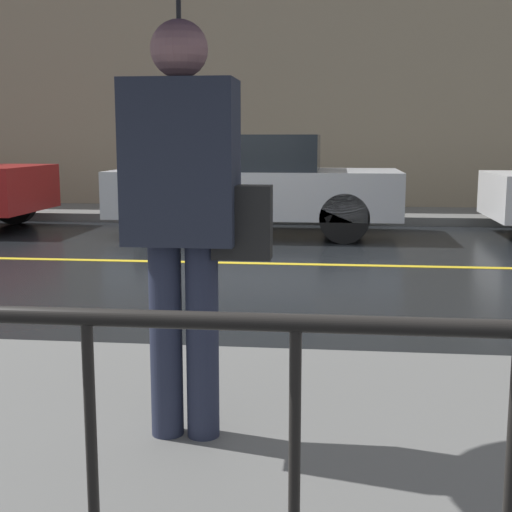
# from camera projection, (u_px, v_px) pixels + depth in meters

# --- Properties ---
(ground_plane) EXTENTS (80.00, 80.00, 0.00)m
(ground_plane) POSITION_uv_depth(u_px,v_px,m) (220.00, 263.00, 8.15)
(ground_plane) COLOR black
(sidewalk_near) EXTENTS (28.00, 3.11, 0.14)m
(sidewalk_near) POSITION_uv_depth(u_px,v_px,m) (11.00, 466.00, 2.93)
(sidewalk_near) COLOR #60605E
(sidewalk_near) RESTS_ON ground_plane
(sidewalk_far) EXTENTS (28.00, 1.85, 0.14)m
(sidewalk_far) POSITION_uv_depth(u_px,v_px,m) (262.00, 214.00, 12.73)
(sidewalk_far) COLOR #60605E
(sidewalk_far) RESTS_ON ground_plane
(lane_marking) EXTENTS (25.20, 0.12, 0.01)m
(lane_marking) POSITION_uv_depth(u_px,v_px,m) (220.00, 262.00, 8.15)
(lane_marking) COLOR gold
(lane_marking) RESTS_ON ground_plane
(building_storefront) EXTENTS (28.00, 0.30, 6.35)m
(building_storefront) POSITION_uv_depth(u_px,v_px,m) (269.00, 43.00, 13.28)
(building_storefront) COLOR gray
(building_storefront) RESTS_ON ground_plane
(pedestrian) EXTENTS (0.97, 0.97, 2.12)m
(pedestrian) POSITION_uv_depth(u_px,v_px,m) (181.00, 48.00, 2.81)
(pedestrian) COLOR #23283D
(pedestrian) RESTS_ON sidewalk_near
(car_silver) EXTENTS (4.17, 1.78, 1.46)m
(car_silver) POSITION_uv_depth(u_px,v_px,m) (253.00, 183.00, 10.48)
(car_silver) COLOR #B2B5BA
(car_silver) RESTS_ON ground_plane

